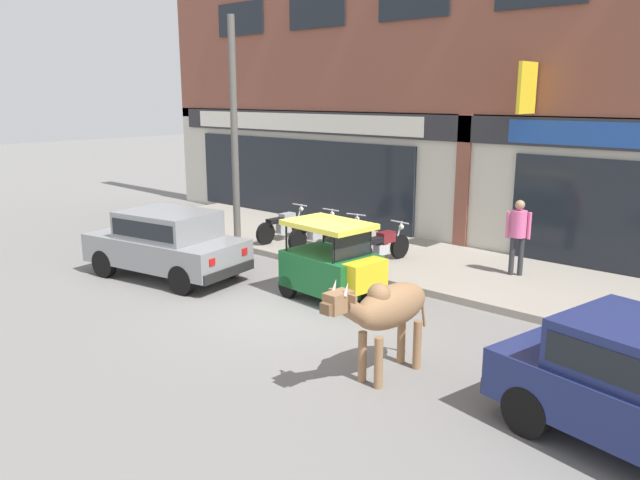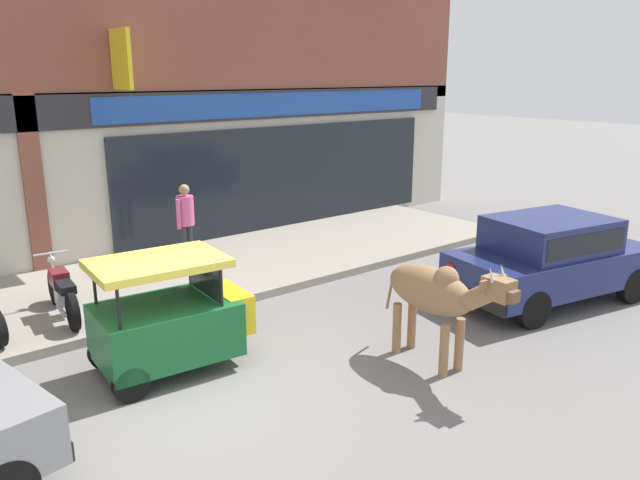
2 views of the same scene
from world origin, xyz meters
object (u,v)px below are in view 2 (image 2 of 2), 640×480
at_px(motorcycle_3, 62,292).
at_px(pedestrian, 186,217).
at_px(auto_rickshaw, 171,322).
at_px(cow, 435,293).
at_px(car_1, 551,255).

height_order(motorcycle_3, pedestrian, pedestrian).
bearing_deg(motorcycle_3, auto_rickshaw, -75.30).
relative_size(cow, pedestrian, 1.35).
bearing_deg(pedestrian, car_1, -52.21).
distance_m(cow, motorcycle_3, 5.59).
height_order(cow, pedestrian, pedestrian).
relative_size(motorcycle_3, pedestrian, 1.13).
height_order(cow, auto_rickshaw, cow).
height_order(car_1, motorcycle_3, car_1).
bearing_deg(cow, motorcycle_3, 127.21).
bearing_deg(car_1, pedestrian, 127.79).
bearing_deg(auto_rickshaw, car_1, -15.52).
distance_m(cow, pedestrian, 5.60).
bearing_deg(motorcycle_3, cow, -52.79).
distance_m(auto_rickshaw, pedestrian, 4.09).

